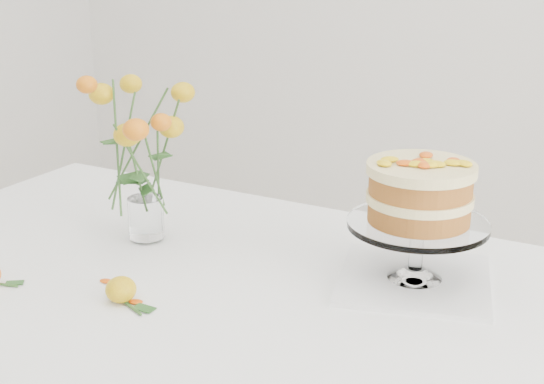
{
  "coord_description": "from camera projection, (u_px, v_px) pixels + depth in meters",
  "views": [
    {
      "loc": [
        0.75,
        -1.06,
        1.35
      ],
      "look_at": [
        0.1,
        0.14,
        0.9
      ],
      "focal_mm": 50.0,
      "sensor_mm": 36.0,
      "label": 1
    }
  ],
  "objects": [
    {
      "name": "loose_rose_near",
      "position": [
        121.0,
        290.0,
        1.3
      ],
      "size": [
        0.09,
        0.06,
        0.05
      ],
      "rotation": [
        0.0,
        0.0,
        -0.42
      ],
      "color": "yellow",
      "rests_on": "table"
    },
    {
      "name": "rose_vase",
      "position": [
        142.0,
        139.0,
        1.51
      ],
      "size": [
        0.27,
        0.27,
        0.37
      ],
      "rotation": [
        0.0,
        0.0,
        -0.15
      ],
      "color": "white",
      "rests_on": "table"
    },
    {
      "name": "napkin",
      "position": [
        414.0,
        280.0,
        1.39
      ],
      "size": [
        0.33,
        0.33,
        0.01
      ],
      "primitive_type": "cube",
      "rotation": [
        0.0,
        0.0,
        0.27
      ],
      "color": "white",
      "rests_on": "table"
    },
    {
      "name": "stray_petal_a",
      "position": [
        106.0,
        281.0,
        1.38
      ],
      "size": [
        0.03,
        0.02,
        0.0
      ],
      "primitive_type": "ellipsoid",
      "color": "yellow",
      "rests_on": "table"
    },
    {
      "name": "stray_petal_b",
      "position": [
        136.0,
        302.0,
        1.3
      ],
      "size": [
        0.03,
        0.02,
        0.0
      ],
      "primitive_type": "ellipsoid",
      "color": "yellow",
      "rests_on": "table"
    },
    {
      "name": "cake_stand",
      "position": [
        420.0,
        199.0,
        1.34
      ],
      "size": [
        0.25,
        0.25,
        0.23
      ],
      "rotation": [
        0.0,
        0.0,
        -0.29
      ],
      "color": "white",
      "rests_on": "napkin"
    },
    {
      "name": "table",
      "position": [
        193.0,
        314.0,
        1.44
      ],
      "size": [
        1.43,
        0.93,
        0.76
      ],
      "color": "tan",
      "rests_on": "ground"
    }
  ]
}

